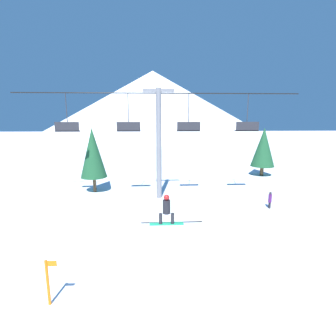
{
  "coord_description": "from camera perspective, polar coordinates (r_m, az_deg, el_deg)",
  "views": [
    {
      "loc": [
        0.33,
        -8.23,
        6.52
      ],
      "look_at": [
        1.05,
        5.46,
        3.82
      ],
      "focal_mm": 28.0,
      "sensor_mm": 36.0,
      "label": 1
    }
  ],
  "objects": [
    {
      "name": "pine_tree_far",
      "position": [
        30.72,
        20.05,
        4.26
      ],
      "size": [
        2.56,
        2.56,
        5.34
      ],
      "color": "#4C3823",
      "rests_on": "ground_plane"
    },
    {
      "name": "pine_tree_near",
      "position": [
        23.33,
        -16.04,
        3.17
      ],
      "size": [
        2.24,
        2.24,
        5.59
      ],
      "color": "#4C3823",
      "rests_on": "ground_plane"
    },
    {
      "name": "chairlift",
      "position": [
        20.62,
        -2.02,
        7.39
      ],
      "size": [
        21.85,
        0.44,
        8.66
      ],
      "color": "slate",
      "rests_on": "ground_plane"
    },
    {
      "name": "mountain_ridge",
      "position": [
        99.66,
        -3.3,
        13.92
      ],
      "size": [
        81.96,
        81.96,
        22.7
      ],
      "color": "silver",
      "rests_on": "ground_plane"
    },
    {
      "name": "snow_ramp",
      "position": [
        10.56,
        1.44,
        -20.33
      ],
      "size": [
        2.67,
        3.45,
        2.02
      ],
      "color": "white",
      "rests_on": "ground_plane"
    },
    {
      "name": "snowboarder",
      "position": [
        11.15,
        -0.32,
        -9.04
      ],
      "size": [
        1.45,
        0.32,
        1.31
      ],
      "color": "#1E9E6B",
      "rests_on": "snow_ramp"
    },
    {
      "name": "trail_marker",
      "position": [
        10.72,
        -24.65,
        -21.52
      ],
      "size": [
        0.41,
        0.1,
        1.7
      ],
      "color": "orange",
      "rests_on": "ground_plane"
    },
    {
      "name": "ground_plane",
      "position": [
        10.51,
        -4.7,
        -27.25
      ],
      "size": [
        220.0,
        220.0,
        0.0
      ],
      "primitive_type": "plane",
      "color": "white"
    },
    {
      "name": "distant_skier",
      "position": [
        20.3,
        21.31,
        -6.39
      ],
      "size": [
        0.24,
        0.24,
        1.23
      ],
      "color": "black",
      "rests_on": "ground_plane"
    }
  ]
}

